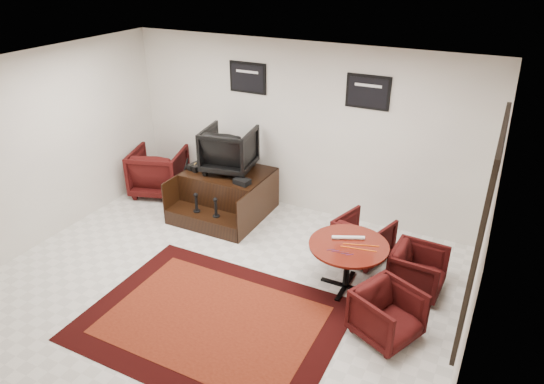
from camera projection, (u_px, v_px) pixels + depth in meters
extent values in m
plane|color=silver|center=(220.00, 285.00, 6.45)|extent=(6.00, 6.00, 0.00)
cube|color=silver|center=(298.00, 130.00, 7.83)|extent=(6.00, 0.02, 2.80)
cube|color=silver|center=(43.00, 316.00, 3.83)|extent=(6.00, 0.02, 2.80)
cube|color=silver|center=(40.00, 150.00, 7.03)|extent=(0.02, 5.00, 2.80)
cube|color=silver|center=(480.00, 253.00, 4.63)|extent=(0.02, 5.00, 2.80)
cube|color=white|center=(208.00, 74.00, 5.20)|extent=(6.00, 5.00, 0.02)
cube|color=black|center=(482.00, 228.00, 5.25)|extent=(0.05, 1.90, 2.30)
cube|color=black|center=(481.00, 227.00, 5.25)|extent=(0.02, 1.72, 2.12)
cube|color=black|center=(481.00, 228.00, 5.25)|extent=(0.03, 0.05, 2.12)
cube|color=black|center=(248.00, 78.00, 7.84)|extent=(0.66, 0.03, 0.50)
cube|color=black|center=(247.00, 78.00, 7.83)|extent=(0.58, 0.01, 0.42)
cube|color=silver|center=(247.00, 72.00, 7.78)|extent=(0.40, 0.00, 0.04)
cube|color=black|center=(368.00, 92.00, 7.04)|extent=(0.66, 0.03, 0.50)
cube|color=black|center=(368.00, 92.00, 7.03)|extent=(0.58, 0.01, 0.42)
cube|color=silver|center=(368.00, 86.00, 6.98)|extent=(0.40, 0.00, 0.04)
cube|color=black|center=(213.00, 320.00, 5.83)|extent=(3.00, 2.25, 0.01)
cube|color=#51150B|center=(213.00, 320.00, 5.83)|extent=(2.46, 1.71, 0.01)
cube|color=black|center=(229.00, 191.00, 8.19)|extent=(1.37, 1.01, 0.71)
cube|color=black|center=(207.00, 221.00, 7.73)|extent=(1.37, 0.41, 0.25)
cube|color=black|center=(189.00, 187.00, 8.30)|extent=(0.02, 1.42, 0.71)
cube|color=black|center=(259.00, 204.00, 7.76)|extent=(0.02, 1.42, 0.71)
cylinder|color=black|center=(197.00, 211.00, 7.74)|extent=(0.11, 0.11, 0.02)
cylinder|color=black|center=(196.00, 204.00, 7.68)|extent=(0.04, 0.04, 0.24)
sphere|color=black|center=(196.00, 195.00, 7.61)|extent=(0.07, 0.07, 0.07)
cylinder|color=black|center=(216.00, 216.00, 7.59)|extent=(0.11, 0.11, 0.02)
cylinder|color=black|center=(216.00, 209.00, 7.54)|extent=(0.04, 0.04, 0.24)
sphere|color=black|center=(215.00, 200.00, 7.47)|extent=(0.07, 0.07, 0.07)
imported|color=black|center=(229.00, 147.00, 7.89)|extent=(0.90, 0.86, 0.81)
cube|color=black|center=(195.00, 166.00, 8.13)|extent=(0.16, 0.28, 0.10)
cube|color=black|center=(199.00, 167.00, 8.06)|extent=(0.16, 0.28, 0.10)
cube|color=black|center=(242.00, 182.00, 7.58)|extent=(0.27, 0.21, 0.09)
imported|color=black|center=(159.00, 169.00, 8.74)|extent=(1.11, 1.08, 0.92)
cylinder|color=#400F09|center=(349.00, 245.00, 6.13)|extent=(1.02, 1.02, 0.03)
cylinder|color=black|center=(347.00, 266.00, 6.27)|extent=(0.08, 0.08, 0.60)
cube|color=black|center=(345.00, 286.00, 6.41)|extent=(0.68, 0.06, 0.03)
cube|color=black|center=(345.00, 286.00, 6.41)|extent=(0.06, 0.68, 0.03)
imported|color=black|center=(363.00, 237.00, 6.88)|extent=(0.84, 0.81, 0.70)
imported|color=black|center=(418.00, 268.00, 6.22)|extent=(0.64, 0.68, 0.67)
imported|color=black|center=(388.00, 312.00, 5.46)|extent=(0.84, 0.86, 0.68)
cylinder|color=silver|center=(348.00, 238.00, 6.22)|extent=(0.40, 0.22, 0.05)
cylinder|color=#F45B0D|center=(358.00, 249.00, 6.02)|extent=(0.44, 0.09, 0.01)
cylinder|color=#F45B0D|center=(361.00, 245.00, 6.10)|extent=(0.43, 0.15, 0.01)
cylinder|color=#4C1933|center=(331.00, 250.00, 6.00)|extent=(0.09, 0.06, 0.01)
cylinder|color=#4C1933|center=(336.00, 251.00, 5.98)|extent=(0.09, 0.06, 0.01)
cylinder|color=#4C1933|center=(340.00, 252.00, 5.95)|extent=(0.09, 0.06, 0.01)
cylinder|color=#4C1933|center=(345.00, 253.00, 5.93)|extent=(0.09, 0.06, 0.01)
cylinder|color=#4C1933|center=(349.00, 255.00, 5.91)|extent=(0.09, 0.06, 0.01)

